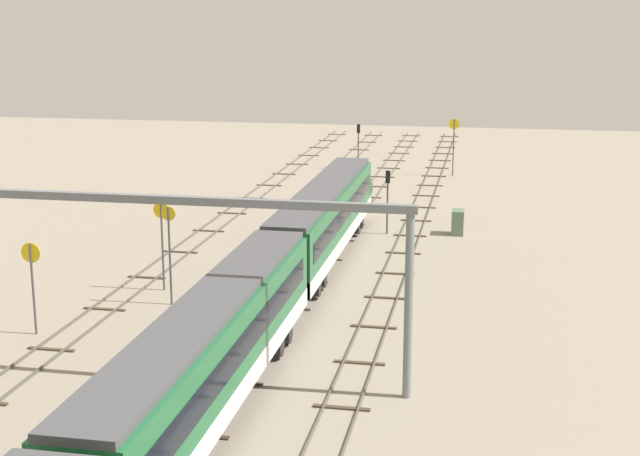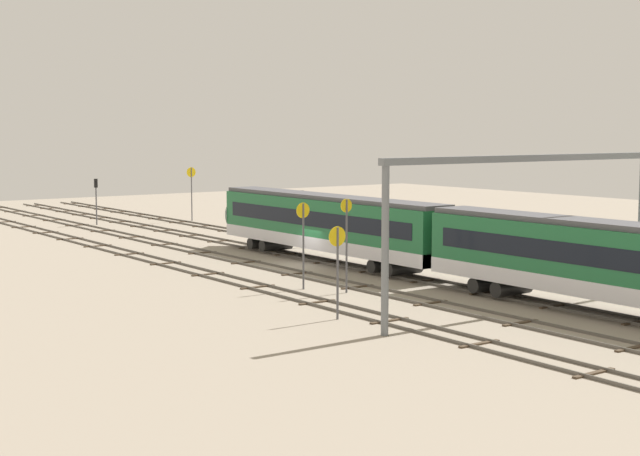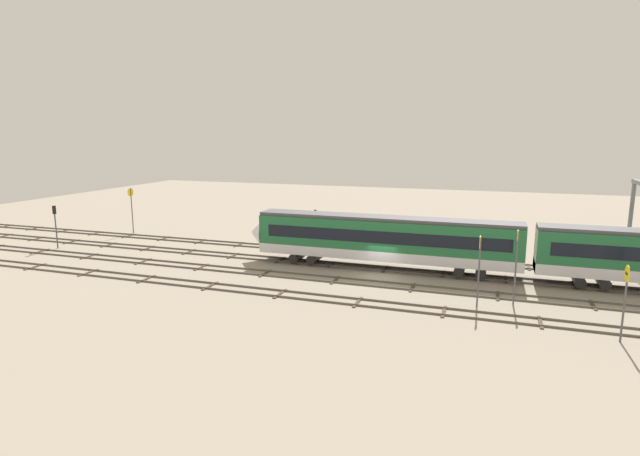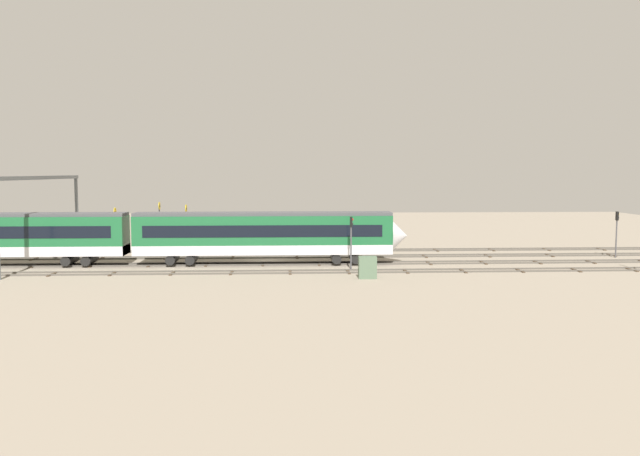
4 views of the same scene
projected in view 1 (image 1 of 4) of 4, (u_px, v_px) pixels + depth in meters
ground_plane at (287, 258)px, 60.88m from camera, size 147.79×147.79×0.00m
track_near_foreground at (399, 262)px, 59.50m from camera, size 131.79×2.40×0.16m
track_with_train at (324, 259)px, 60.41m from camera, size 131.79×2.40×0.16m
track_middle at (251, 255)px, 61.32m from camera, size 131.79×2.40×0.16m
track_second_far at (181, 251)px, 62.23m from camera, size 131.79×2.40×0.16m
train at (215, 351)px, 36.79m from camera, size 75.20×3.24×4.80m
overhead_gantry at (180, 240)px, 39.19m from camera, size 0.40×20.33×8.36m
speed_sign_near_foreground at (32, 273)px, 45.75m from camera, size 0.14×1.03×4.79m
speed_sign_mid_trackside at (454, 138)px, 90.56m from camera, size 0.14×1.05×5.73m
speed_sign_far_trackside at (162, 233)px, 53.06m from camera, size 0.14×0.94×5.29m
speed_sign_distant_end at (169, 244)px, 50.39m from camera, size 0.14×0.81×5.62m
signal_light_trackside_approach at (388, 193)px, 66.80m from camera, size 0.31×0.32×4.74m
signal_light_trackside_departure at (358, 140)px, 94.50m from camera, size 0.31×0.32×4.72m
relay_cabinet at (458, 222)px, 67.17m from camera, size 1.48×0.88×1.82m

